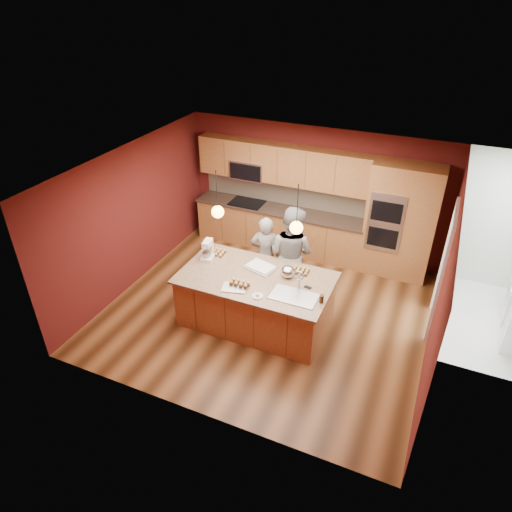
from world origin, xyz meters
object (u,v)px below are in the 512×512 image
at_px(person_left, 265,255).
at_px(mixing_bowl, 288,272).
at_px(person_right, 291,254).
at_px(stand_mixer, 208,251).
at_px(island, 257,299).

bearing_deg(person_left, mixing_bowl, 117.92).
xyz_separation_m(person_right, stand_mixer, (-1.27, -0.77, 0.17)).
bearing_deg(person_right, island, 87.10).
xyz_separation_m(person_left, person_right, (0.50, 0.00, 0.15)).
height_order(person_left, mixing_bowl, person_left).
relative_size(island, mixing_bowl, 10.42).
height_order(island, person_right, person_right).
height_order(person_right, stand_mixer, person_right).
bearing_deg(mixing_bowl, stand_mixer, -178.70).
xyz_separation_m(island, person_right, (0.25, 0.96, 0.44)).
relative_size(island, person_left, 1.64).
bearing_deg(person_right, mixing_bowl, 117.98).
relative_size(person_left, stand_mixer, 4.24).
distance_m(person_right, stand_mixer, 1.49).
relative_size(island, stand_mixer, 6.98).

